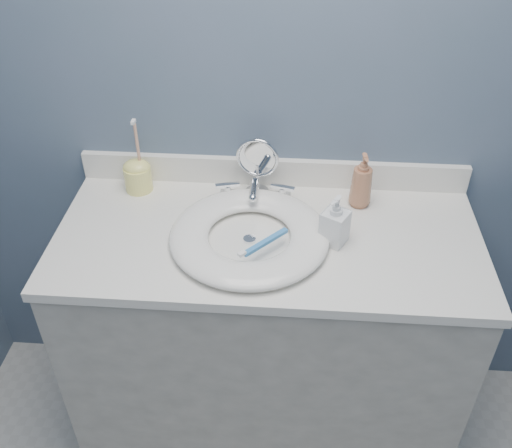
# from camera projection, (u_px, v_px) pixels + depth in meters

# --- Properties ---
(back_wall) EXTENTS (2.20, 0.02, 2.40)m
(back_wall) POSITION_uv_depth(u_px,v_px,m) (275.00, 89.00, 1.65)
(back_wall) COLOR slate
(back_wall) RESTS_ON ground
(vanity_cabinet) EXTENTS (1.20, 0.55, 0.85)m
(vanity_cabinet) POSITION_uv_depth(u_px,v_px,m) (266.00, 340.00, 1.91)
(vanity_cabinet) COLOR beige
(vanity_cabinet) RESTS_ON ground
(countertop) EXTENTS (1.22, 0.57, 0.03)m
(countertop) POSITION_uv_depth(u_px,v_px,m) (268.00, 239.00, 1.64)
(countertop) COLOR white
(countertop) RESTS_ON vanity_cabinet
(backsplash) EXTENTS (1.22, 0.02, 0.09)m
(backsplash) POSITION_uv_depth(u_px,v_px,m) (273.00, 172.00, 1.81)
(backsplash) COLOR white
(backsplash) RESTS_ON countertop
(basin) EXTENTS (0.45, 0.45, 0.04)m
(basin) POSITION_uv_depth(u_px,v_px,m) (249.00, 235.00, 1.60)
(basin) COLOR white
(basin) RESTS_ON countertop
(drain) EXTENTS (0.04, 0.04, 0.01)m
(drain) POSITION_uv_depth(u_px,v_px,m) (249.00, 239.00, 1.60)
(drain) COLOR silver
(drain) RESTS_ON countertop
(faucet) EXTENTS (0.25, 0.13, 0.07)m
(faucet) POSITION_uv_depth(u_px,v_px,m) (255.00, 193.00, 1.75)
(faucet) COLOR silver
(faucet) RESTS_ON countertop
(makeup_mirror) EXTENTS (0.13, 0.07, 0.19)m
(makeup_mirror) POSITION_uv_depth(u_px,v_px,m) (257.00, 164.00, 1.73)
(makeup_mirror) COLOR silver
(makeup_mirror) RESTS_ON countertop
(soap_bottle_amber) EXTENTS (0.07, 0.07, 0.17)m
(soap_bottle_amber) POSITION_uv_depth(u_px,v_px,m) (362.00, 180.00, 1.69)
(soap_bottle_amber) COLOR #AD6F4E
(soap_bottle_amber) RESTS_ON countertop
(soap_bottle_clear) EXTENTS (0.09, 0.09, 0.15)m
(soap_bottle_clear) POSITION_uv_depth(u_px,v_px,m) (335.00, 220.00, 1.56)
(soap_bottle_clear) COLOR white
(soap_bottle_clear) RESTS_ON countertop
(toothbrush_holder) EXTENTS (0.09, 0.09, 0.25)m
(toothbrush_holder) POSITION_uv_depth(u_px,v_px,m) (138.00, 174.00, 1.78)
(toothbrush_holder) COLOR #FDF67E
(toothbrush_holder) RESTS_ON countertop
(toothbrush_lying) EXTENTS (0.13, 0.14, 0.02)m
(toothbrush_lying) POSITION_uv_depth(u_px,v_px,m) (264.00, 243.00, 1.53)
(toothbrush_lying) COLOR #3883C8
(toothbrush_lying) RESTS_ON basin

